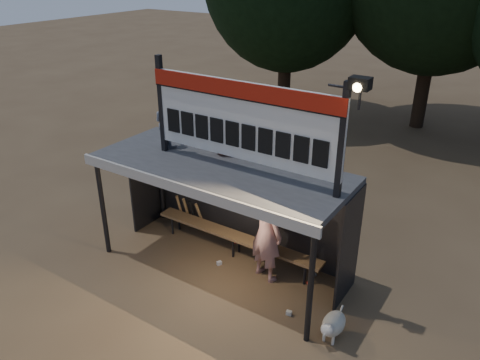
% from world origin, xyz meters
% --- Properties ---
extents(ground, '(80.00, 80.00, 0.00)m').
position_xyz_m(ground, '(0.00, 0.00, 0.00)').
color(ground, '#503C28').
rests_on(ground, ground).
extents(player, '(0.85, 0.66, 2.05)m').
position_xyz_m(player, '(0.92, 0.23, 1.02)').
color(player, silver).
rests_on(player, ground).
extents(child_a, '(0.51, 0.40, 1.02)m').
position_xyz_m(child_a, '(-1.48, 0.22, 2.83)').
color(child_a, slate).
rests_on(child_a, dugout_shelter).
extents(child_b, '(0.53, 0.37, 1.03)m').
position_xyz_m(child_b, '(-0.21, 0.51, 2.83)').
color(child_b, maroon).
rests_on(child_b, dugout_shelter).
extents(dugout_shelter, '(5.10, 2.08, 2.32)m').
position_xyz_m(dugout_shelter, '(0.00, 0.24, 1.85)').
color(dugout_shelter, '#3C3C3F').
rests_on(dugout_shelter, ground).
extents(scoreboard_assembly, '(4.10, 0.27, 1.99)m').
position_xyz_m(scoreboard_assembly, '(0.56, -0.01, 3.32)').
color(scoreboard_assembly, black).
rests_on(scoreboard_assembly, dugout_shelter).
extents(bench, '(4.00, 0.35, 0.48)m').
position_xyz_m(bench, '(0.00, 0.55, 0.43)').
color(bench, brown).
rests_on(bench, ground).
extents(dog, '(0.36, 0.81, 0.49)m').
position_xyz_m(dog, '(2.73, -0.62, 0.28)').
color(dog, beige).
rests_on(dog, ground).
extents(bats, '(0.67, 0.35, 0.84)m').
position_xyz_m(bats, '(-1.47, 0.82, 0.43)').
color(bats, '#987147').
rests_on(bats, ground).
extents(litter, '(2.25, 1.50, 0.08)m').
position_xyz_m(litter, '(0.99, 0.31, 0.04)').
color(litter, '#A8261C').
rests_on(litter, ground).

